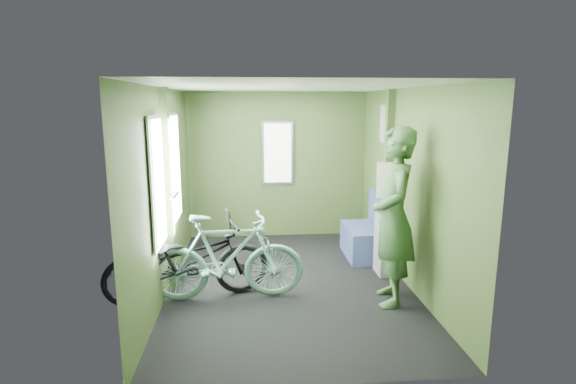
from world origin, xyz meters
name	(u,v)px	position (x,y,z in m)	size (l,w,h in m)	color
room	(285,164)	(-0.04, 0.04, 1.44)	(4.00, 4.02, 2.31)	black
bicycle_black	(190,301)	(-1.12, -0.40, 0.00)	(0.62, 1.78, 0.93)	black
bicycle_mint	(227,301)	(-0.71, -0.44, 0.00)	(0.48, 1.69, 1.01)	#84C2BB
passenger	(393,217)	(1.06, -0.59, 0.95)	(0.55, 0.75, 1.90)	#385B31
waste_box	(387,242)	(1.26, 0.22, 0.41)	(0.24, 0.34, 0.82)	gray
bench_seat	(364,238)	(1.14, 0.87, 0.27)	(0.48, 0.86, 0.90)	navy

